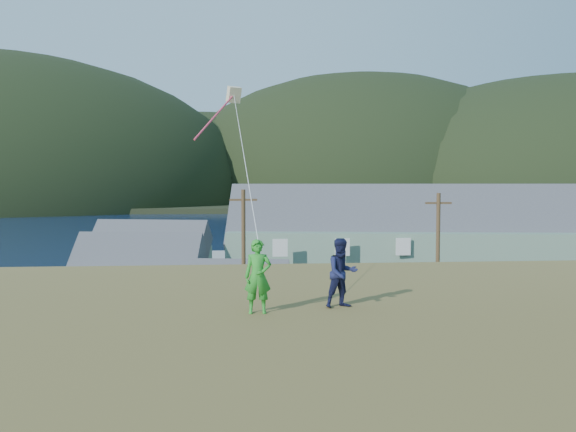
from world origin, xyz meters
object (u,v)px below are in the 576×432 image
Objects in this scene: wharf at (196,261)px; shed_palegreen_near at (137,275)px; kite_flyer_navy at (342,273)px; shed_palegreen_far at (149,255)px; lodge at (420,244)px; kite_flyer_green at (258,276)px; shed_white at (238,296)px.

wharf is 2.39× the size of shed_palegreen_near.
shed_palegreen_near is at bearing -95.71° from wharf.
kite_flyer_navy is at bearing -82.65° from wharf.
wharf is 15.14m from shed_palegreen_far.
lodge is at bearing 53.16° from kite_flyer_navy.
kite_flyer_green is 1.02× the size of kite_flyer_navy.
shed_palegreen_far is at bearing 102.97° from shed_palegreen_near.
kite_flyer_navy is at bearing 13.89° from kite_flyer_green.
kite_flyer_green reaches higher than kite_flyer_navy.
shed_palegreen_near is at bearing 152.13° from shed_white.
kite_flyer_navy reaches higher than shed_white.
shed_palegreen_far is (-3.51, -14.51, 2.52)m from wharf.
lodge is 3.24× the size of shed_palegreen_near.
kite_flyer_green is (8.46, -33.63, 5.19)m from shed_palegreen_near.
shed_palegreen_near is 35.07m from kite_flyer_green.
shed_palegreen_near reaches higher than shed_white.
shed_palegreen_near is 0.86× the size of shed_palegreen_far.
lodge is 19.36m from shed_white.
kite_flyer_green is at bearing -84.40° from wharf.
kite_flyer_navy is (-14.02, -37.41, 3.29)m from lodge.
shed_palegreen_near is 10.00m from shed_white.
lodge reaches higher than wharf.
kite_flyer_green is (0.48, -27.66, 5.79)m from shed_white.
shed_palegreen_near is at bearing -162.44° from lodge.
kite_flyer_navy is at bearing -76.30° from shed_white.
lodge is 2.78× the size of shed_palegreen_far.
wharf is at bearing 89.06° from shed_palegreen_far.
lodge is at bearing 68.65° from kite_flyer_green.
kite_flyer_green reaches higher than shed_white.
kite_flyer_navy is (2.28, -27.26, 5.78)m from shed_white.
shed_white is at bearing -80.48° from wharf.
wharf is 17.63× the size of kite_flyer_navy.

